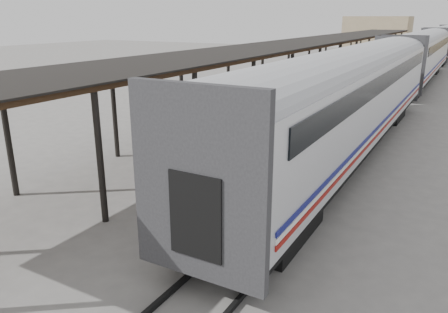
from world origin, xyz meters
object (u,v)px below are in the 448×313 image
luggage_tug (319,90)px  pedestrian (279,101)px  porter (200,164)px  baggage_cart (205,192)px

luggage_tug → pedestrian: 6.98m
luggage_tug → porter: (3.47, -22.07, 1.20)m
baggage_cart → luggage_tug: (-3.22, 21.42, -0.05)m
baggage_cart → luggage_tug: bearing=99.6°
porter → pedestrian: (-3.81, 15.10, -0.97)m
baggage_cart → porter: (0.25, -0.65, 1.15)m
porter → pedestrian: porter is taller
luggage_tug → baggage_cart: bearing=-100.9°
luggage_tug → porter: bearing=-100.5°
pedestrian → porter: bearing=104.4°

